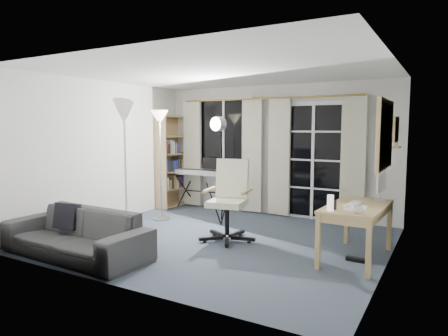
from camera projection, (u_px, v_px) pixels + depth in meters
The scene contains 17 objects.
floor at pixel (221, 240), 5.79m from camera, with size 4.50×4.00×0.02m, color #35404D.
window at pixel (224, 134), 7.86m from camera, with size 1.20×0.08×1.40m.
french_door at pixel (313, 161), 7.02m from camera, with size 1.32×0.09×2.11m.
curtains at pixel (265, 156), 7.37m from camera, with size 3.60×0.07×2.13m.
bookshelf at pixel (172, 163), 8.20m from camera, with size 0.33×0.88×1.87m.
torchiere_lamp at pixel (160, 132), 6.88m from camera, with size 0.35×0.35×1.92m.
keyboard_piano at pixel (208, 173), 7.81m from camera, with size 1.34×0.69×0.96m.
studio_light at pixel (219, 136), 6.62m from camera, with size 0.39×0.40×1.84m.
office_chair at pixel (230, 192), 5.81m from camera, with size 0.80×0.80×1.16m.
desk at pixel (357, 212), 4.89m from camera, with size 0.69×1.30×0.68m.
monitor at pixel (381, 181), 5.15m from camera, with size 0.17×0.49×0.43m.
desk_clutter at pixel (348, 220), 4.75m from camera, with size 0.42×0.77×0.86m.
mug at pixel (357, 208), 4.40m from camera, with size 0.11×0.09×0.11m, color silver.
wall_mirror at pixel (385, 134), 4.24m from camera, with size 0.04×0.94×0.74m.
framed_print at pixel (396, 129), 5.01m from camera, with size 0.03×0.42×0.32m.
wall_shelf at pixel (394, 143), 5.49m from camera, with size 0.16×0.30×0.18m.
sofa at pixel (75, 226), 5.00m from camera, with size 2.03×0.65×0.79m.
Camera 1 is at (2.83, -4.89, 1.63)m, focal length 32.00 mm.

